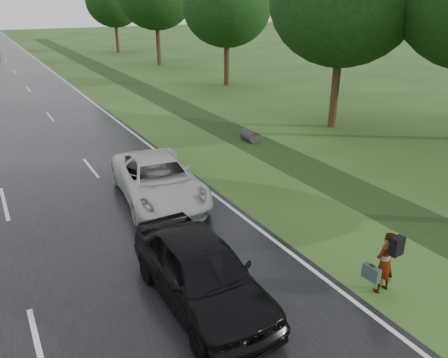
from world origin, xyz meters
TOP-DOWN VIEW (x-y plane):
  - ground at (0.00, 0.00)m, footprint 220.00×220.00m
  - edge_stripe_east at (6.75, 45.00)m, footprint 0.12×180.00m
  - drainage_ditch at (11.50, 18.71)m, footprint 2.20×120.00m
  - tree_east_c at (18.20, 24.00)m, footprint 7.00×7.00m
  - tree_east_f at (17.50, 52.00)m, footprint 7.20×7.20m
  - pedestrian at (7.65, -1.97)m, footprint 0.76×0.64m
  - white_pickup at (4.87, 5.61)m, footprint 3.12×5.73m
  - dark_sedan at (3.63, -0.18)m, footprint 1.97×4.87m

SIDE VIEW (x-z plane):
  - ground at x=0.00m, z-range 0.00..0.00m
  - drainage_ditch at x=11.50m, z-range -0.24..0.32m
  - edge_stripe_east at x=6.75m, z-range 0.04..0.05m
  - white_pickup at x=4.87m, z-range 0.04..1.56m
  - pedestrian at x=7.65m, z-range 0.03..1.65m
  - dark_sedan at x=3.63m, z-range 0.04..1.70m
  - tree_east_c at x=18.20m, z-range 1.49..10.78m
  - tree_east_f at x=17.50m, z-range 1.56..11.18m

